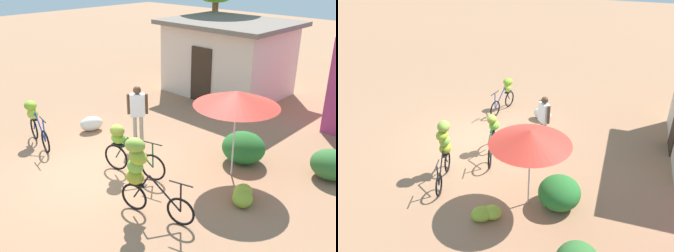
{
  "view_description": "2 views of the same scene",
  "coord_description": "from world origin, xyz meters",
  "views": [
    {
      "loc": [
        7.09,
        -4.8,
        4.82
      ],
      "look_at": [
        1.29,
        1.19,
        1.25
      ],
      "focal_mm": 41.54,
      "sensor_mm": 36.0,
      "label": 1
    },
    {
      "loc": [
        9.35,
        3.98,
        6.14
      ],
      "look_at": [
        0.76,
        1.02,
        1.18
      ],
      "focal_mm": 38.16,
      "sensor_mm": 36.0,
      "label": 2
    }
  ],
  "objects": [
    {
      "name": "ground_plane",
      "position": [
        0.0,
        0.0,
        0.0
      ],
      "size": [
        60.0,
        60.0,
        0.0
      ],
      "primitive_type": "plane",
      "color": "#9F7151"
    },
    {
      "name": "building_low",
      "position": [
        -1.5,
        7.39,
        1.4
      ],
      "size": [
        4.63,
        3.7,
        2.76
      ],
      "color": "beige",
      "rests_on": "ground"
    },
    {
      "name": "hedge_bush_front_left",
      "position": [
        2.27,
        2.95,
        0.4
      ],
      "size": [
        1.11,
        1.07,
        0.8
      ],
      "primitive_type": "ellipsoid",
      "color": "#266D2C",
      "rests_on": "ground"
    },
    {
      "name": "hedge_bush_front_right",
      "position": [
        4.24,
        3.72,
        0.35
      ],
      "size": [
        0.98,
        0.91,
        0.71
      ],
      "primitive_type": "ellipsoid",
      "color": "#336B30",
      "rests_on": "ground"
    },
    {
      "name": "market_umbrella",
      "position": [
        2.46,
        2.2,
        1.96
      ],
      "size": [
        1.97,
        1.97,
        2.14
      ],
      "color": "beige",
      "rests_on": "ground"
    },
    {
      "name": "bicycle_leftmost",
      "position": [
        -2.62,
        -0.16,
        0.72
      ],
      "size": [
        1.65,
        0.48,
        1.2
      ],
      "color": "black",
      "rests_on": "ground"
    },
    {
      "name": "bicycle_near_pile",
      "position": [
        0.52,
        0.5,
        0.71
      ],
      "size": [
        1.69,
        0.59,
        1.23
      ],
      "color": "black",
      "rests_on": "ground"
    },
    {
      "name": "bicycle_center_loaded",
      "position": [
        2.02,
        -0.35,
        0.98
      ],
      "size": [
        1.64,
        0.59,
        1.65
      ],
      "color": "black",
      "rests_on": "ground"
    },
    {
      "name": "banana_pile_on_ground",
      "position": [
        3.32,
        1.4,
        0.17
      ],
      "size": [
        0.7,
        0.82,
        0.34
      ],
      "color": "#92B335",
      "rests_on": "ground"
    },
    {
      "name": "produce_sack",
      "position": [
        -2.2,
        1.42,
        0.22
      ],
      "size": [
        0.63,
        0.8,
        0.44
      ],
      "primitive_type": "ellipsoid",
      "rotation": [
        0.0,
        0.0,
        1.27
      ],
      "color": "silver",
      "rests_on": "ground"
    },
    {
      "name": "person_vendor",
      "position": [
        -0.52,
        1.84,
        1.03
      ],
      "size": [
        0.42,
        0.44,
        1.68
      ],
      "color": "gray",
      "rests_on": "ground"
    }
  ]
}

